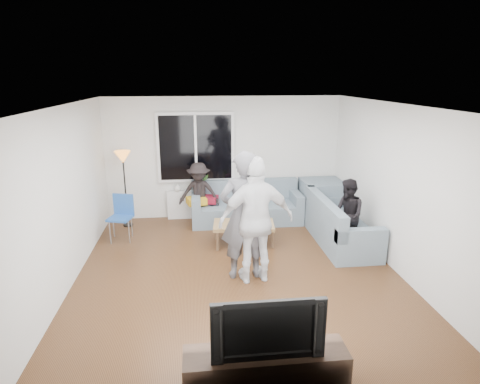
{
  "coord_description": "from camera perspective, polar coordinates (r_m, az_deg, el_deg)",
  "views": [
    {
      "loc": [
        -0.62,
        -5.74,
        3.0
      ],
      "look_at": [
        0.1,
        0.6,
        1.15
      ],
      "focal_mm": 30.07,
      "sensor_mm": 36.0,
      "label": 1
    }
  ],
  "objects": [
    {
      "name": "floor",
      "position": [
        6.51,
        -0.28,
        -11.45
      ],
      "size": [
        5.0,
        5.5,
        0.04
      ],
      "primitive_type": "cube",
      "color": "#56351C",
      "rests_on": "ground"
    },
    {
      "name": "ceiling",
      "position": [
        5.79,
        -0.32,
        12.41
      ],
      "size": [
        5.0,
        5.5,
        0.04
      ],
      "primitive_type": "cube",
      "color": "white",
      "rests_on": "ground"
    },
    {
      "name": "wall_back",
      "position": [
        8.7,
        -2.28,
        4.88
      ],
      "size": [
        5.0,
        0.04,
        2.6
      ],
      "primitive_type": "cube",
      "color": "silver",
      "rests_on": "ground"
    },
    {
      "name": "wall_front",
      "position": [
        3.48,
        4.77,
        -13.13
      ],
      "size": [
        5.0,
        0.04,
        2.6
      ],
      "primitive_type": "cube",
      "color": "silver",
      "rests_on": "ground"
    },
    {
      "name": "wall_left",
      "position": [
        6.28,
        -23.82,
        -0.95
      ],
      "size": [
        0.04,
        5.5,
        2.6
      ],
      "primitive_type": "cube",
      "color": "silver",
      "rests_on": "ground"
    },
    {
      "name": "wall_right",
      "position": [
        6.76,
        21.45,
        0.46
      ],
      "size": [
        0.04,
        5.5,
        2.6
      ],
      "primitive_type": "cube",
      "color": "silver",
      "rests_on": "ground"
    },
    {
      "name": "window_frame",
      "position": [
        8.55,
        -6.29,
        6.3
      ],
      "size": [
        1.62,
        0.06,
        1.47
      ],
      "primitive_type": "cube",
      "color": "white",
      "rests_on": "wall_back"
    },
    {
      "name": "window_glass",
      "position": [
        8.51,
        -6.29,
        6.26
      ],
      "size": [
        1.5,
        0.02,
        1.35
      ],
      "primitive_type": "cube",
      "color": "black",
      "rests_on": "window_frame"
    },
    {
      "name": "window_mullion",
      "position": [
        8.5,
        -6.29,
        6.25
      ],
      "size": [
        0.05,
        0.03,
        1.35
      ],
      "primitive_type": "cube",
      "color": "white",
      "rests_on": "window_frame"
    },
    {
      "name": "radiator",
      "position": [
        8.81,
        -6.05,
        -1.71
      ],
      "size": [
        1.3,
        0.12,
        0.62
      ],
      "primitive_type": "cube",
      "color": "silver",
      "rests_on": "floor"
    },
    {
      "name": "potted_plant",
      "position": [
        8.65,
        -5.1,
        1.34
      ],
      "size": [
        0.23,
        0.2,
        0.36
      ],
      "primitive_type": "imported",
      "rotation": [
        0.0,
        0.0,
        0.22
      ],
      "color": "#396829",
      "rests_on": "radiator"
    },
    {
      "name": "vase",
      "position": [
        8.68,
        -8.85,
        0.6
      ],
      "size": [
        0.17,
        0.17,
        0.16
      ],
      "primitive_type": "imported",
      "rotation": [
        0.0,
        0.0,
        0.11
      ],
      "color": "white",
      "rests_on": "radiator"
    },
    {
      "name": "sofa_back_section",
      "position": [
        8.48,
        0.93,
        -1.52
      ],
      "size": [
        2.3,
        0.85,
        0.85
      ],
      "primitive_type": null,
      "color": "slate",
      "rests_on": "floor"
    },
    {
      "name": "sofa_right_section",
      "position": [
        7.65,
        14.15,
        -4.01
      ],
      "size": [
        2.0,
        0.85,
        0.85
      ],
      "primitive_type": null,
      "rotation": [
        0.0,
        0.0,
        1.57
      ],
      "color": "slate",
      "rests_on": "floor"
    },
    {
      "name": "sofa_corner",
      "position": [
        8.83,
        11.5,
        -1.13
      ],
      "size": [
        0.85,
        0.85,
        0.85
      ],
      "primitive_type": "cube",
      "color": "slate",
      "rests_on": "floor"
    },
    {
      "name": "cushion_yellow",
      "position": [
        8.37,
        -6.19,
        -1.25
      ],
      "size": [
        0.45,
        0.4,
        0.14
      ],
      "primitive_type": "cube",
      "rotation": [
        0.0,
        0.0,
        0.25
      ],
      "color": "gold",
      "rests_on": "sofa_back_section"
    },
    {
      "name": "cushion_red",
      "position": [
        8.45,
        -4.46,
        -1.03
      ],
      "size": [
        0.43,
        0.39,
        0.13
      ],
      "primitive_type": "cube",
      "rotation": [
        0.0,
        0.0,
        -0.28
      ],
      "color": "maroon",
      "rests_on": "sofa_back_section"
    },
    {
      "name": "coffee_table",
      "position": [
        7.44,
        0.52,
        -5.93
      ],
      "size": [
        1.16,
        0.71,
        0.4
      ],
      "primitive_type": "cube",
      "rotation": [
        0.0,
        0.0,
        -0.1
      ],
      "color": "#9F7F4D",
      "rests_on": "floor"
    },
    {
      "name": "pitcher",
      "position": [
        7.28,
        0.43,
        -4.05
      ],
      "size": [
        0.17,
        0.17,
        0.17
      ],
      "primitive_type": "cylinder",
      "color": "maroon",
      "rests_on": "coffee_table"
    },
    {
      "name": "side_chair",
      "position": [
        7.85,
        -16.63,
        -3.64
      ],
      "size": [
        0.49,
        0.49,
        0.86
      ],
      "primitive_type": null,
      "rotation": [
        0.0,
        0.0,
        -0.28
      ],
      "color": "#2657A7",
      "rests_on": "floor"
    },
    {
      "name": "floor_lamp",
      "position": [
        8.48,
        -15.96,
        0.34
      ],
      "size": [
        0.32,
        0.32,
        1.56
      ],
      "primitive_type": null,
      "color": "orange",
      "rests_on": "floor"
    },
    {
      "name": "player_left",
      "position": [
        6.0,
        0.53,
        -3.42
      ],
      "size": [
        0.74,
        0.51,
        1.97
      ],
      "primitive_type": "imported",
      "rotation": [
        0.0,
        0.0,
        3.19
      ],
      "color": "#4D4C52",
      "rests_on": "floor"
    },
    {
      "name": "player_right",
      "position": [
        5.91,
        2.34,
        -4.07
      ],
      "size": [
        1.17,
        0.61,
        1.92
      ],
      "primitive_type": "imported",
      "rotation": [
        0.0,
        0.0,
        3.27
      ],
      "color": "silver",
      "rests_on": "floor"
    },
    {
      "name": "spectator_right",
      "position": [
        7.34,
        15.01,
        -3.16
      ],
      "size": [
        0.53,
        0.66,
        1.28
      ],
      "primitive_type": "imported",
      "rotation": [
        0.0,
        0.0,
        -1.5
      ],
      "color": "black",
      "rests_on": "floor"
    },
    {
      "name": "spectator_back",
      "position": [
        8.37,
        -5.84,
        -0.21
      ],
      "size": [
        0.91,
        0.62,
        1.3
      ],
      "primitive_type": "imported",
      "rotation": [
        0.0,
        0.0,
        -0.17
      ],
      "color": "black",
      "rests_on": "floor"
    },
    {
      "name": "tv_console",
      "position": [
        4.31,
        3.64,
        -23.98
      ],
      "size": [
        1.6,
        0.4,
        0.44
      ],
      "primitive_type": "cube",
      "color": "#36251B",
      "rests_on": "floor"
    },
    {
      "name": "television",
      "position": [
        3.99,
        3.78,
        -18.17
      ],
      "size": [
        1.07,
        0.14,
        0.62
      ],
      "primitive_type": "imported",
      "color": "black",
      "rests_on": "tv_console"
    },
    {
      "name": "bottle_c",
      "position": [
        7.46,
        0.45,
        -3.4
      ],
      "size": [
        0.07,
        0.07,
        0.2
      ],
      "primitive_type": "cylinder",
      "color": "black",
      "rests_on": "coffee_table"
    },
    {
      "name": "bottle_d",
      "position": [
        7.31,
        1.98,
        -3.56
      ],
      "size": [
        0.07,
        0.07,
        0.26
      ],
      "primitive_type": "cylinder",
      "color": "orange",
      "rests_on": "coffee_table"
    },
    {
      "name": "bottle_b",
      "position": [
        7.21,
        -0.07,
        -3.95
      ],
      "size": [
        0.08,
        0.08,
        0.24
      ],
      "primitive_type": "cylinder",
      "color": "#3B901A",
      "rests_on": "coffee_table"
    }
  ]
}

